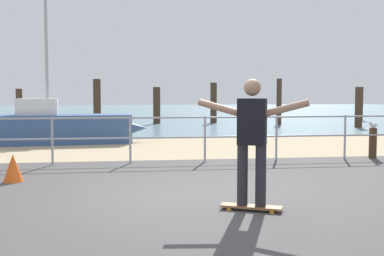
% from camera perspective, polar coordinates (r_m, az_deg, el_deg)
% --- Properties ---
extents(ground_plane, '(24.00, 10.00, 0.04)m').
position_cam_1_polar(ground_plane, '(6.12, 0.42, -10.49)').
color(ground_plane, '#474444').
rests_on(ground_plane, ground).
extents(beach_strip, '(24.00, 6.00, 0.04)m').
position_cam_1_polar(beach_strip, '(13.97, -4.38, -2.25)').
color(beach_strip, tan).
rests_on(beach_strip, ground).
extents(sea_surface, '(72.00, 50.00, 0.04)m').
position_cam_1_polar(sea_surface, '(41.90, -6.80, 1.96)').
color(sea_surface, slate).
rests_on(sea_surface, ground).
extents(railing_fence, '(13.31, 0.05, 1.05)m').
position_cam_1_polar(railing_fence, '(10.49, -7.41, -0.53)').
color(railing_fence, '#9EA0A5').
rests_on(railing_fence, ground).
extents(sailboat, '(5.03, 1.80, 5.16)m').
position_cam_1_polar(sailboat, '(15.22, -15.12, 0.12)').
color(sailboat, '#335184').
rests_on(sailboat, ground).
extents(skateboard, '(0.81, 0.52, 0.08)m').
position_cam_1_polar(skateboard, '(6.35, 7.10, -9.34)').
color(skateboard, brown).
rests_on(skateboard, ground).
extents(skateboarder, '(1.35, 0.69, 1.65)m').
position_cam_1_polar(skateboarder, '(6.20, 7.18, -0.78)').
color(skateboarder, '#26262B').
rests_on(skateboarder, skateboard).
extents(bollard_short, '(0.18, 0.18, 0.73)m').
position_cam_1_polar(bollard_short, '(12.10, 20.82, -1.74)').
color(bollard_short, '#422D1E').
rests_on(bollard_short, ground).
extents(seagull, '(0.39, 0.37, 0.18)m').
position_cam_1_polar(seagull, '(12.05, 20.85, 0.34)').
color(seagull, white).
rests_on(seagull, bollard_short).
extents(groyne_post_0, '(0.27, 0.27, 1.76)m').
position_cam_1_polar(groyne_post_0, '(21.13, -19.96, 2.06)').
color(groyne_post_0, '#422D1E').
rests_on(groyne_post_0, ground).
extents(groyne_post_1, '(0.37, 0.37, 2.28)m').
position_cam_1_polar(groyne_post_1, '(24.15, -11.29, 3.07)').
color(groyne_post_1, '#422D1E').
rests_on(groyne_post_1, ground).
extents(groyne_post_2, '(0.37, 0.37, 1.90)m').
position_cam_1_polar(groyne_post_2, '(24.58, -4.24, 2.70)').
color(groyne_post_2, '#422D1E').
rests_on(groyne_post_2, ground).
extents(groyne_post_3, '(0.34, 0.34, 2.13)m').
position_cam_1_polar(groyne_post_3, '(25.04, 2.60, 3.01)').
color(groyne_post_3, '#422D1E').
rests_on(groyne_post_3, ground).
extents(groyne_post_4, '(0.26, 0.26, 2.30)m').
position_cam_1_polar(groyne_post_4, '(24.12, 10.37, 3.10)').
color(groyne_post_4, '#422D1E').
rests_on(groyne_post_4, ground).
extents(groyne_post_5, '(0.33, 0.33, 1.86)m').
position_cam_1_polar(groyne_post_5, '(23.08, 19.32, 2.35)').
color(groyne_post_5, '#422D1E').
rests_on(groyne_post_5, ground).
extents(groyne_post_6, '(0.26, 0.26, 1.94)m').
position_cam_1_polar(groyne_post_6, '(29.39, 19.55, 2.75)').
color(groyne_post_6, '#422D1E').
rests_on(groyne_post_6, ground).
extents(traffic_cone, '(0.36, 0.36, 0.50)m').
position_cam_1_polar(traffic_cone, '(8.84, -20.62, -4.56)').
color(traffic_cone, '#E55919').
rests_on(traffic_cone, ground).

